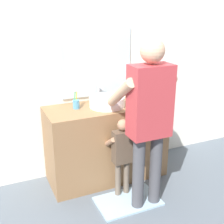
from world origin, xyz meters
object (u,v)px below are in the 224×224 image
at_px(soap_bottle, 140,97).
at_px(child_toddler, 122,151).
at_px(toothbrush_cup, 76,104).
at_px(adult_parent, 149,112).

distance_m(soap_bottle, child_toddler, 0.68).
xyz_separation_m(toothbrush_cup, adult_parent, (0.47, -0.69, 0.06)).
bearing_deg(child_toddler, soap_bottle, 43.00).
bearing_deg(soap_bottle, child_toddler, -137.00).
distance_m(child_toddler, adult_parent, 0.55).
xyz_separation_m(soap_bottle, child_toddler, (-0.39, -0.36, -0.43)).
distance_m(toothbrush_cup, soap_bottle, 0.72).
relative_size(toothbrush_cup, soap_bottle, 1.25).
bearing_deg(toothbrush_cup, adult_parent, -55.66).
relative_size(child_toddler, adult_parent, 0.52).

